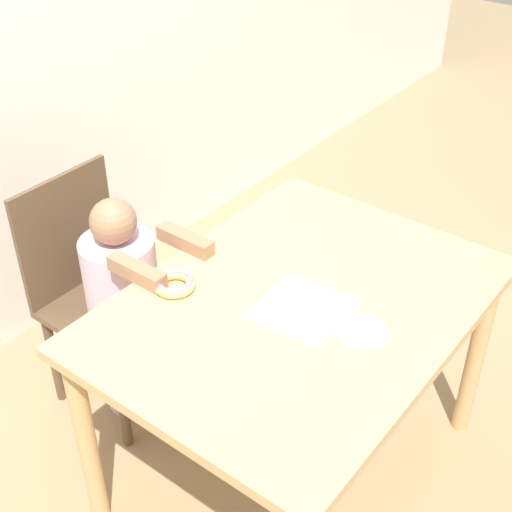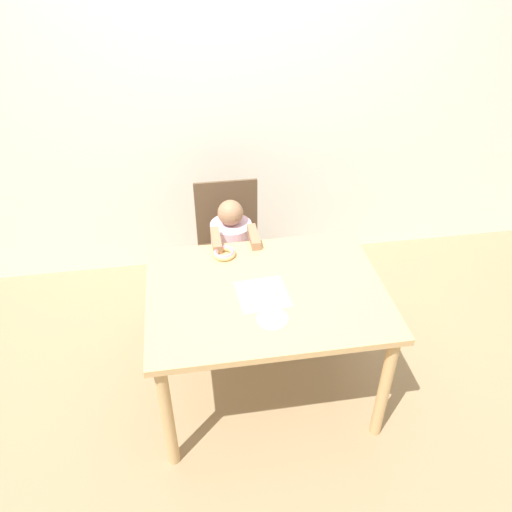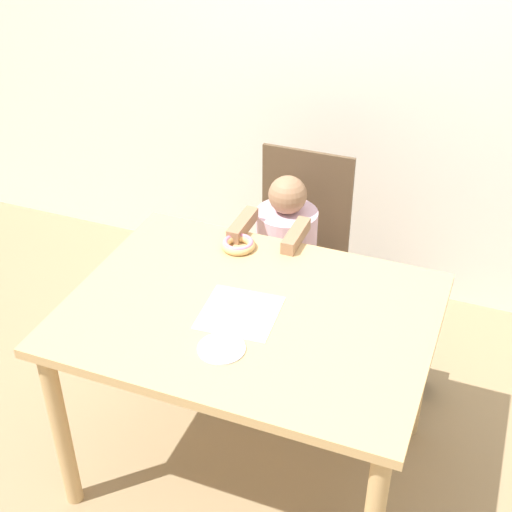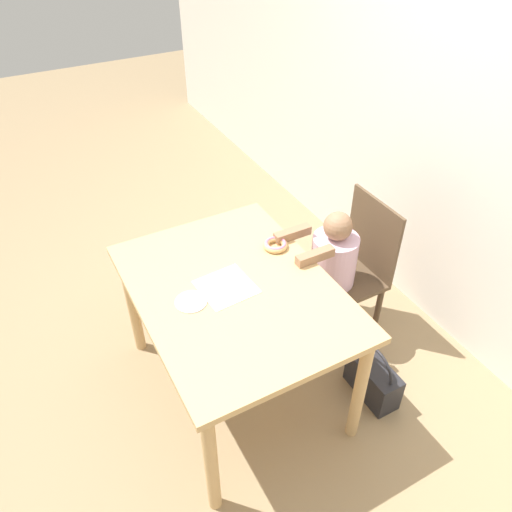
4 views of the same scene
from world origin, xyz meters
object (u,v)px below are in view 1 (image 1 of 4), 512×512
object	(u,v)px
chair	(101,294)
handbag	(224,314)
donut	(175,283)
child_figure	(126,311)

from	to	relation	value
chair	handbag	bearing A→B (deg)	-17.88
chair	donut	world-z (taller)	chair
handbag	donut	bearing A→B (deg)	-152.09
handbag	chair	bearing A→B (deg)	162.12
child_figure	donut	world-z (taller)	child_figure
donut	child_figure	bearing A→B (deg)	77.24
chair	handbag	distance (m)	0.62
chair	donut	distance (m)	0.56
chair	handbag	size ratio (longest dim) A/B	2.60
donut	handbag	bearing A→B (deg)	27.91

